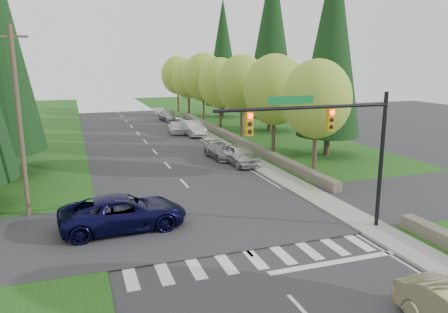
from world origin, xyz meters
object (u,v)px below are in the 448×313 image
suv_navy (124,213)px  parked_car_b (220,151)px  parked_car_d (176,127)px  parked_car_c (193,128)px  parked_car_e (169,116)px  parked_car_a (240,154)px

suv_navy → parked_car_b: bearing=-38.3°
suv_navy → parked_car_d: suv_navy is taller
parked_car_c → parked_car_e: size_ratio=1.05×
parked_car_c → parked_car_e: (0.00, 12.74, -0.13)m
parked_car_a → parked_car_b: bearing=103.3°
parked_car_e → parked_car_a: bearing=-97.0°
parked_car_d → parked_car_a: bearing=-78.9°
parked_car_e → parked_car_d: bearing=-104.6°
parked_car_c → parked_car_a: bearing=-93.3°
parked_car_a → parked_car_e: size_ratio=1.01×
suv_navy → parked_car_d: (9.03, 27.56, -0.18)m
parked_car_a → parked_car_e: 27.17m
parked_car_e → parked_car_c: bearing=-97.0°
suv_navy → parked_car_a: (10.43, 10.99, -0.04)m
parked_car_a → parked_car_c: bearing=86.9°
parked_car_d → parked_car_c: bearing=-50.6°
parked_car_a → parked_car_c: 14.43m
suv_navy → parked_car_b: suv_navy is taller
parked_car_c → parked_car_e: bearing=86.7°
parked_car_d → suv_navy: bearing=-101.9°
parked_car_c → parked_car_d: parked_car_c is taller
parked_car_b → parked_car_c: size_ratio=0.86×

